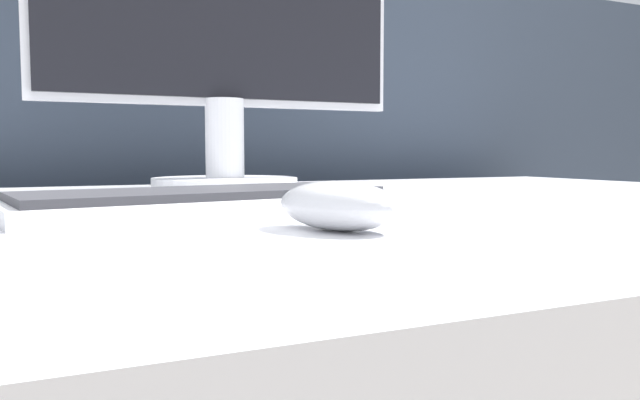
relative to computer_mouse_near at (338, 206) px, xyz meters
The scene contains 4 objects.
partition_panel 0.90m from the computer_mouse_near, 91.04° to the left, with size 5.00×0.03×1.21m.
computer_mouse_near is the anchor object (origin of this frame).
keyboard 0.20m from the computer_mouse_near, 107.36° to the left, with size 0.40×0.20×0.02m.
monitor 0.59m from the computer_mouse_near, 83.11° to the left, with size 0.58×0.23×0.47m.
Camera 1 is at (-0.20, -0.69, 0.78)m, focal length 35.00 mm.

